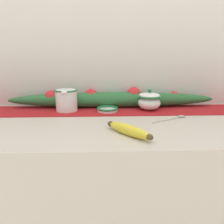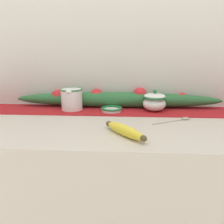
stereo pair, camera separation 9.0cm
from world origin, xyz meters
name	(u,v)px [view 1 (the left image)]	position (x,y,z in m)	size (l,w,h in m)	color
countertop	(114,207)	(0.00, 0.00, 0.43)	(1.59, 0.61, 0.87)	beige
back_wall	(111,45)	(0.00, 0.33, 1.20)	(2.39, 0.04, 2.40)	silver
table_runner	(112,110)	(0.00, 0.19, 0.87)	(1.47, 0.22, 0.00)	#A8191E
cream_pitcher	(66,99)	(-0.23, 0.19, 0.93)	(0.11, 0.13, 0.11)	white
sugar_bowl	(149,101)	(0.19, 0.19, 0.92)	(0.12, 0.12, 0.11)	white
small_dish	(107,109)	(-0.03, 0.17, 0.88)	(0.11, 0.11, 0.02)	white
banana	(128,130)	(0.04, -0.17, 0.89)	(0.16, 0.18, 0.04)	yellow
spoon	(179,117)	(0.30, 0.04, 0.87)	(0.18, 0.11, 0.01)	#A89E89
poinsettia_garland	(111,99)	(-0.01, 0.26, 0.91)	(1.11, 0.10, 0.11)	#2D6B38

